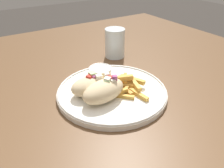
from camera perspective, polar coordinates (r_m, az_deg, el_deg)
name	(u,v)px	position (r m, az deg, el deg)	size (l,w,h in m)	color
table	(116,105)	(0.70, 0.92, -5.54)	(1.41, 1.41, 0.73)	brown
plate	(112,91)	(0.64, 0.00, -1.88)	(0.32, 0.32, 0.02)	white
pita_sandwich_near	(104,91)	(0.58, -2.15, -1.71)	(0.14, 0.09, 0.07)	beige
pita_sandwich_far	(89,86)	(0.61, -6.07, -0.51)	(0.10, 0.07, 0.06)	beige
fries_pile	(122,86)	(0.63, 2.64, -0.50)	(0.14, 0.16, 0.04)	#E5B251
sauce_ramekin	(100,72)	(0.69, -3.07, 3.21)	(0.07, 0.07, 0.03)	white
water_glass	(115,44)	(0.86, 0.74, 10.32)	(0.08, 0.08, 0.11)	silver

